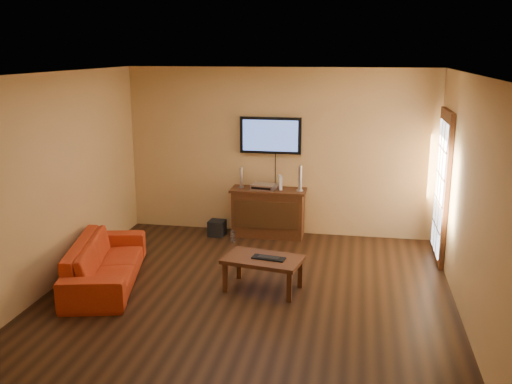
% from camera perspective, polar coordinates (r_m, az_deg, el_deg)
% --- Properties ---
extents(ground_plane, '(5.00, 5.00, 0.00)m').
position_cam_1_polar(ground_plane, '(7.28, -0.63, -9.98)').
color(ground_plane, black).
rests_on(ground_plane, ground).
extents(room_walls, '(5.00, 5.00, 5.00)m').
position_cam_1_polar(room_walls, '(7.37, 0.27, 4.08)').
color(room_walls, tan).
rests_on(room_walls, ground).
extents(french_door, '(0.07, 1.02, 2.22)m').
position_cam_1_polar(french_door, '(8.52, 18.08, 0.37)').
color(french_door, '#381B0C').
rests_on(french_door, ground).
extents(media_console, '(1.21, 0.46, 0.78)m').
position_cam_1_polar(media_console, '(9.26, 1.23, -2.05)').
color(media_console, '#381B0C').
rests_on(media_console, ground).
extents(television, '(0.99, 0.08, 0.59)m').
position_cam_1_polar(television, '(9.18, 1.46, 5.68)').
color(television, black).
rests_on(television, ground).
extents(coffee_table, '(1.05, 0.74, 0.43)m').
position_cam_1_polar(coffee_table, '(7.21, 0.71, -7.03)').
color(coffee_table, '#381B0C').
rests_on(coffee_table, ground).
extents(sofa, '(1.03, 2.05, 0.77)m').
position_cam_1_polar(sofa, '(7.66, -14.85, -6.10)').
color(sofa, '#B23213').
rests_on(sofa, ground).
extents(speaker_left, '(0.09, 0.09, 0.33)m').
position_cam_1_polar(speaker_left, '(9.24, -1.49, 1.37)').
color(speaker_left, silver).
rests_on(speaker_left, media_console).
extents(speaker_right, '(0.11, 0.11, 0.41)m').
position_cam_1_polar(speaker_right, '(9.03, 4.42, 1.26)').
color(speaker_right, silver).
rests_on(speaker_right, media_console).
extents(av_receiver, '(0.41, 0.33, 0.09)m').
position_cam_1_polar(av_receiver, '(9.14, 0.78, 0.54)').
color(av_receiver, silver).
rests_on(av_receiver, media_console).
extents(game_console, '(0.08, 0.17, 0.22)m').
position_cam_1_polar(game_console, '(9.14, 2.46, 0.97)').
color(game_console, white).
rests_on(game_console, media_console).
extents(subwoofer, '(0.27, 0.27, 0.26)m').
position_cam_1_polar(subwoofer, '(9.36, -3.92, -3.61)').
color(subwoofer, black).
rests_on(subwoofer, ground).
extents(bottle, '(0.07, 0.07, 0.21)m').
position_cam_1_polar(bottle, '(9.03, -2.35, -4.47)').
color(bottle, white).
rests_on(bottle, ground).
extents(keyboard, '(0.43, 0.22, 0.02)m').
position_cam_1_polar(keyboard, '(7.15, 1.28, -6.61)').
color(keyboard, black).
rests_on(keyboard, coffee_table).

